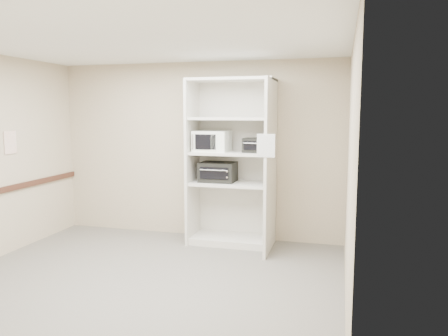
% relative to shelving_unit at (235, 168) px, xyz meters
% --- Properties ---
extents(floor, '(4.50, 4.00, 0.01)m').
position_rel_shelving_unit_xyz_m(floor, '(-0.67, -1.70, -1.13)').
color(floor, '#645E58').
rests_on(floor, ground).
extents(ceiling, '(4.50, 4.00, 0.01)m').
position_rel_shelving_unit_xyz_m(ceiling, '(-0.67, -1.70, 1.57)').
color(ceiling, white).
extents(wall_back, '(4.50, 0.02, 2.70)m').
position_rel_shelving_unit_xyz_m(wall_back, '(-0.67, 0.30, 0.22)').
color(wall_back, '#C5B393').
rests_on(wall_back, ground).
extents(wall_front, '(4.50, 0.02, 2.70)m').
position_rel_shelving_unit_xyz_m(wall_front, '(-0.67, -3.70, 0.22)').
color(wall_front, '#C5B393').
rests_on(wall_front, ground).
extents(wall_right, '(0.02, 4.00, 2.70)m').
position_rel_shelving_unit_xyz_m(wall_right, '(1.58, -1.70, 0.22)').
color(wall_right, '#C5B393').
rests_on(wall_right, ground).
extents(shelving_unit, '(1.24, 0.92, 2.42)m').
position_rel_shelving_unit_xyz_m(shelving_unit, '(0.00, 0.00, 0.00)').
color(shelving_unit, beige).
rests_on(shelving_unit, floor).
extents(microwave, '(0.52, 0.40, 0.30)m').
position_rel_shelving_unit_xyz_m(microwave, '(-0.34, -0.02, 0.39)').
color(microwave, white).
rests_on(microwave, shelving_unit).
extents(toaster_oven_upper, '(0.39, 0.31, 0.21)m').
position_rel_shelving_unit_xyz_m(toaster_oven_upper, '(0.33, -0.03, 0.34)').
color(toaster_oven_upper, black).
rests_on(toaster_oven_upper, shelving_unit).
extents(toaster_oven_lower, '(0.52, 0.40, 0.29)m').
position_rel_shelving_unit_xyz_m(toaster_oven_lower, '(-0.26, 0.01, -0.07)').
color(toaster_oven_lower, black).
rests_on(toaster_oven_lower, shelving_unit).
extents(paper_sign, '(0.23, 0.02, 0.29)m').
position_rel_shelving_unit_xyz_m(paper_sign, '(0.56, -0.63, 0.39)').
color(paper_sign, white).
rests_on(paper_sign, shelving_unit).
extents(wall_poster, '(0.01, 0.22, 0.31)m').
position_rel_shelving_unit_xyz_m(wall_poster, '(-2.90, -1.12, 0.40)').
color(wall_poster, white).
rests_on(wall_poster, wall_left).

